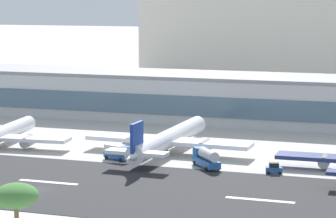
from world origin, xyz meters
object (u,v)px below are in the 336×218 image
Objects in this scene: distant_hotel_block at (321,33)px; airliner_navy_tail_gate_1 at (167,140)px; service_box_truck_2 at (117,152)px; terminal_building at (226,98)px; service_baggage_tug_1 at (274,168)px; palm_tree_1 at (16,197)px; service_fuel_truck_0 at (206,158)px.

distant_hotel_block is 161.15m from airliner_navy_tail_gate_1.
service_box_truck_2 is at bearing 142.02° from airliner_navy_tail_gate_1.
airliner_navy_tail_gate_1 is at bearing 72.30° from service_box_truck_2.
service_box_truck_2 is at bearing -97.02° from distant_hotel_block.
service_baggage_tug_1 is at bearing -67.41° from terminal_building.
distant_hotel_block reaches higher than palm_tree_1.
distant_hotel_block is 17.92× the size of service_fuel_truck_0.
service_baggage_tug_1 is (13.09, -171.21, -18.50)m from distant_hotel_block.
service_fuel_truck_0 is at bearing 86.35° from palm_tree_1.
distant_hotel_block reaches higher than service_fuel_truck_0.
airliner_navy_tail_gate_1 reaches higher than service_box_truck_2.
service_baggage_tug_1 is 0.54× the size of service_box_truck_2.
palm_tree_1 is at bearing 136.19° from service_fuel_truck_0.
terminal_building is 45.37× the size of service_baggage_tug_1.
terminal_building is at bearing 102.89° from service_box_truck_2.
service_box_truck_2 is at bearing 46.44° from service_fuel_truck_0.
service_box_truck_2 is 72.16m from palm_tree_1.
service_baggage_tug_1 is (26.07, -11.43, -2.04)m from airliner_navy_tail_gate_1.
terminal_building is 113.40m from distant_hotel_block.
service_box_truck_2 is (-9.33, -57.15, -4.73)m from terminal_building.
service_fuel_truck_0 is at bearing -79.72° from terminal_building.
terminal_building reaches higher than palm_tree_1.
palm_tree_1 is (15.53, -69.88, 9.10)m from service_box_truck_2.
service_fuel_truck_0 is at bearing -90.31° from distant_hotel_block.
airliner_navy_tail_gate_1 is at bearing -94.64° from distant_hotel_block.
distant_hotel_block reaches higher than service_box_truck_2.
service_fuel_truck_0 is 0.65× the size of palm_tree_1.
service_box_truck_2 is at bearing -99.27° from terminal_building.
airliner_navy_tail_gate_1 is 16.08m from service_fuel_truck_0.
palm_tree_1 is (7.67, -79.30, 7.80)m from airliner_navy_tail_gate_1.
service_baggage_tug_1 is at bearing 18.77° from service_box_truck_2.
terminal_building reaches higher than service_baggage_tug_1.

